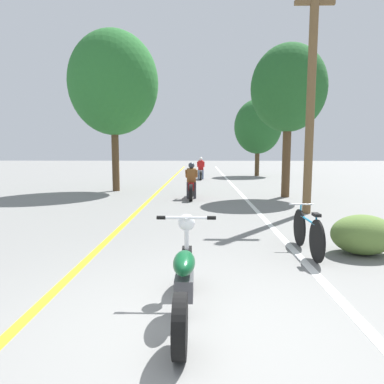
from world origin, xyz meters
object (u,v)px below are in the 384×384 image
at_px(utility_pole, 311,98).
at_px(motorcycle_foreground, 184,277).
at_px(motorcycle_rider_lead, 191,185).
at_px(motorcycle_rider_far, 201,171).
at_px(bicycle_parked, 308,232).
at_px(roadside_tree_left, 113,83).
at_px(roadside_tree_right_near, 289,89).
at_px(roadside_tree_right_far, 258,127).

bearing_deg(utility_pole, motorcycle_foreground, -117.45).
relative_size(utility_pole, motorcycle_rider_lead, 3.22).
relative_size(motorcycle_rider_far, bicycle_parked, 1.14).
height_order(roadside_tree_left, motorcycle_foreground, roadside_tree_left).
relative_size(utility_pole, motorcycle_foreground, 3.09).
bearing_deg(bicycle_parked, motorcycle_rider_far, 96.76).
xyz_separation_m(motorcycle_foreground, motorcycle_rider_far, (0.18, 18.26, 0.12)).
bearing_deg(roadside_tree_right_near, roadside_tree_right_far, 86.26).
distance_m(utility_pole, bicycle_parked, 5.10).
relative_size(roadside_tree_right_far, motorcycle_rider_lead, 2.75).
bearing_deg(utility_pole, roadside_tree_right_near, 86.00).
xyz_separation_m(roadside_tree_right_far, bicycle_parked, (-2.21, -19.07, -3.16)).
relative_size(roadside_tree_left, motorcycle_foreground, 3.39).
distance_m(motorcycle_foreground, motorcycle_rider_lead, 9.32).
distance_m(roadside_tree_right_far, motorcycle_rider_far, 5.96).
bearing_deg(utility_pole, roadside_tree_right_far, 86.20).
bearing_deg(motorcycle_rider_far, roadside_tree_right_far, 37.37).
height_order(roadside_tree_right_near, motorcycle_rider_lead, roadside_tree_right_near).
distance_m(roadside_tree_left, motorcycle_rider_far, 8.65).
xyz_separation_m(roadside_tree_right_far, motorcycle_rider_lead, (-4.46, -12.07, -3.01)).
xyz_separation_m(utility_pole, roadside_tree_right_far, (1.00, 15.08, 0.23)).
distance_m(roadside_tree_left, bicycle_parked, 11.91).
distance_m(roadside_tree_right_near, motorcycle_rider_lead, 5.22).
height_order(utility_pole, motorcycle_rider_far, utility_pole).
relative_size(motorcycle_foreground, bicycle_parked, 1.22).
height_order(roadside_tree_right_far, motorcycle_rider_lead, roadside_tree_right_far).
height_order(roadside_tree_right_far, motorcycle_foreground, roadside_tree_right_far).
xyz_separation_m(roadside_tree_left, motorcycle_rider_far, (3.86, 6.49, -4.23)).
distance_m(utility_pole, roadside_tree_right_far, 15.11).
distance_m(roadside_tree_right_near, motorcycle_rider_far, 9.73).
relative_size(roadside_tree_right_near, motorcycle_rider_lead, 2.92).
xyz_separation_m(roadside_tree_right_far, motorcycle_rider_far, (-4.10, -3.13, -3.00)).
bearing_deg(motorcycle_foreground, bicycle_parked, 48.17).
height_order(roadside_tree_right_near, motorcycle_foreground, roadside_tree_right_near).
height_order(roadside_tree_right_near, bicycle_parked, roadside_tree_right_near).
xyz_separation_m(roadside_tree_right_near, motorcycle_rider_far, (-3.34, 8.39, -3.63)).
distance_m(motorcycle_rider_far, bicycle_parked, 16.05).
bearing_deg(motorcycle_foreground, roadside_tree_right_near, 70.33).
bearing_deg(roadside_tree_right_near, roadside_tree_left, 165.20).
xyz_separation_m(utility_pole, motorcycle_rider_lead, (-3.45, 3.00, -2.79)).
distance_m(roadside_tree_left, motorcycle_rider_lead, 6.03).
bearing_deg(roadside_tree_right_far, motorcycle_foreground, -101.32).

